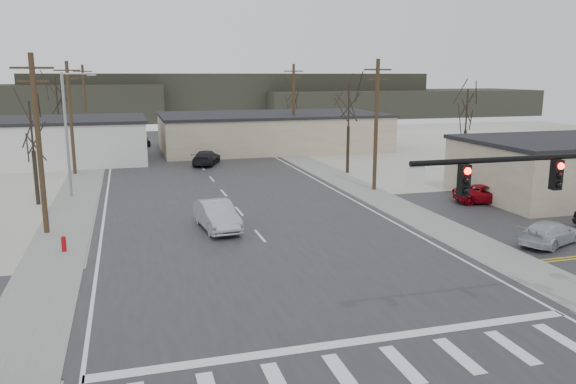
# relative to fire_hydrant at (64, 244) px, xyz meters

# --- Properties ---
(ground) EXTENTS (140.00, 140.00, 0.00)m
(ground) POSITION_rel_fire_hydrant_xyz_m (10.20, -8.00, -0.45)
(ground) COLOR silver
(ground) RESTS_ON ground
(main_road) EXTENTS (18.00, 110.00, 0.05)m
(main_road) POSITION_rel_fire_hydrant_xyz_m (10.20, 7.00, -0.43)
(main_road) COLOR #28282B
(main_road) RESTS_ON ground
(cross_road) EXTENTS (90.00, 10.00, 0.04)m
(cross_road) POSITION_rel_fire_hydrant_xyz_m (10.20, -8.00, -0.43)
(cross_road) COLOR #28282B
(cross_road) RESTS_ON ground
(sidewalk_left) EXTENTS (3.00, 90.00, 0.06)m
(sidewalk_left) POSITION_rel_fire_hydrant_xyz_m (-0.40, 12.00, -0.42)
(sidewalk_left) COLOR gray
(sidewalk_left) RESTS_ON ground
(sidewalk_right) EXTENTS (3.00, 90.00, 0.06)m
(sidewalk_right) POSITION_rel_fire_hydrant_xyz_m (20.80, 12.00, -0.42)
(sidewalk_right) COLOR gray
(sidewalk_right) RESTS_ON ground
(fire_hydrant) EXTENTS (0.24, 0.24, 0.87)m
(fire_hydrant) POSITION_rel_fire_hydrant_xyz_m (0.00, 0.00, 0.00)
(fire_hydrant) COLOR #A50C0C
(fire_hydrant) RESTS_ON ground
(building_left_far) EXTENTS (22.30, 12.30, 4.50)m
(building_left_far) POSITION_rel_fire_hydrant_xyz_m (-5.80, 32.00, 1.80)
(building_left_far) COLOR silver
(building_left_far) RESTS_ON ground
(building_right_far) EXTENTS (26.30, 14.30, 4.30)m
(building_right_far) POSITION_rel_fire_hydrant_xyz_m (20.20, 36.00, 1.70)
(building_right_far) COLOR beige
(building_right_far) RESTS_ON ground
(building_lot) EXTENTS (14.30, 10.30, 4.30)m
(building_lot) POSITION_rel_fire_hydrant_xyz_m (34.20, 4.00, 1.71)
(building_lot) COLOR beige
(building_lot) RESTS_ON ground
(upole_left_b) EXTENTS (2.20, 0.30, 10.00)m
(upole_left_b) POSITION_rel_fire_hydrant_xyz_m (-1.30, 4.00, 4.77)
(upole_left_b) COLOR #40331E
(upole_left_b) RESTS_ON ground
(upole_left_c) EXTENTS (2.20, 0.30, 10.00)m
(upole_left_c) POSITION_rel_fire_hydrant_xyz_m (-1.30, 24.00, 4.77)
(upole_left_c) COLOR #40331E
(upole_left_c) RESTS_ON ground
(upole_left_d) EXTENTS (2.20, 0.30, 10.00)m
(upole_left_d) POSITION_rel_fire_hydrant_xyz_m (-1.30, 44.00, 4.77)
(upole_left_d) COLOR #40331E
(upole_left_d) RESTS_ON ground
(upole_right_a) EXTENTS (2.20, 0.30, 10.00)m
(upole_right_a) POSITION_rel_fire_hydrant_xyz_m (21.70, 10.00, 4.77)
(upole_right_a) COLOR #40331E
(upole_right_a) RESTS_ON ground
(upole_right_b) EXTENTS (2.20, 0.30, 10.00)m
(upole_right_b) POSITION_rel_fire_hydrant_xyz_m (21.70, 32.00, 4.77)
(upole_right_b) COLOR #40331E
(upole_right_b) RESTS_ON ground
(streetlight_main) EXTENTS (2.40, 0.25, 9.00)m
(streetlight_main) POSITION_rel_fire_hydrant_xyz_m (-0.60, 14.00, 4.64)
(streetlight_main) COLOR gray
(streetlight_main) RESTS_ON ground
(tree_left_near) EXTENTS (3.30, 3.30, 7.35)m
(tree_left_near) POSITION_rel_fire_hydrant_xyz_m (-2.80, 12.00, 4.78)
(tree_left_near) COLOR #2F261C
(tree_left_near) RESTS_ON ground
(tree_right_mid) EXTENTS (3.74, 3.74, 8.33)m
(tree_right_mid) POSITION_rel_fire_hydrant_xyz_m (22.70, 18.00, 5.48)
(tree_right_mid) COLOR #2F261C
(tree_right_mid) RESTS_ON ground
(tree_left_far) EXTENTS (3.96, 3.96, 8.82)m
(tree_left_far) POSITION_rel_fire_hydrant_xyz_m (-3.80, 38.00, 5.83)
(tree_left_far) COLOR #2F261C
(tree_left_far) RESTS_ON ground
(tree_right_far) EXTENTS (3.52, 3.52, 7.84)m
(tree_right_far) POSITION_rel_fire_hydrant_xyz_m (25.20, 44.00, 5.13)
(tree_right_far) COLOR #2F261C
(tree_right_far) RESTS_ON ground
(tree_lot) EXTENTS (3.52, 3.52, 7.84)m
(tree_lot) POSITION_rel_fire_hydrant_xyz_m (32.20, 14.00, 5.13)
(tree_lot) COLOR #2F261C
(tree_lot) RESTS_ON ground
(hill_center) EXTENTS (80.00, 18.00, 9.00)m
(hill_center) POSITION_rel_fire_hydrant_xyz_m (25.20, 88.00, 4.05)
(hill_center) COLOR #333026
(hill_center) RESTS_ON ground
(hill_right) EXTENTS (60.00, 18.00, 5.50)m
(hill_right) POSITION_rel_fire_hydrant_xyz_m (60.20, 82.00, 2.30)
(hill_right) COLOR #333026
(hill_right) RESTS_ON ground
(sedan_crossing) EXTENTS (2.25, 5.10, 1.63)m
(sedan_crossing) POSITION_rel_fire_hydrant_xyz_m (8.14, 2.07, 0.41)
(sedan_crossing) COLOR #9EA4A8
(sedan_crossing) RESTS_ON main_road
(car_far_a) EXTENTS (3.66, 5.38, 1.45)m
(car_far_a) POSITION_rel_fire_hydrant_xyz_m (10.84, 25.86, 0.32)
(car_far_a) COLOR black
(car_far_a) RESTS_ON main_road
(car_far_b) EXTENTS (2.54, 4.63, 1.49)m
(car_far_b) POSITION_rel_fire_hydrant_xyz_m (5.01, 43.49, 0.34)
(car_far_b) COLOR black
(car_far_b) RESTS_ON main_road
(car_parked_red) EXTENTS (4.83, 3.01, 1.25)m
(car_parked_red) POSITION_rel_fire_hydrant_xyz_m (27.38, 3.72, 0.20)
(car_parked_red) COLOR #9B0814
(car_parked_red) RESTS_ON parking_lot
(car_parked_silver) EXTENTS (4.67, 3.32, 1.25)m
(car_parked_silver) POSITION_rel_fire_hydrant_xyz_m (24.58, -5.78, 0.21)
(car_parked_silver) COLOR #B1B8BC
(car_parked_silver) RESTS_ON parking_lot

